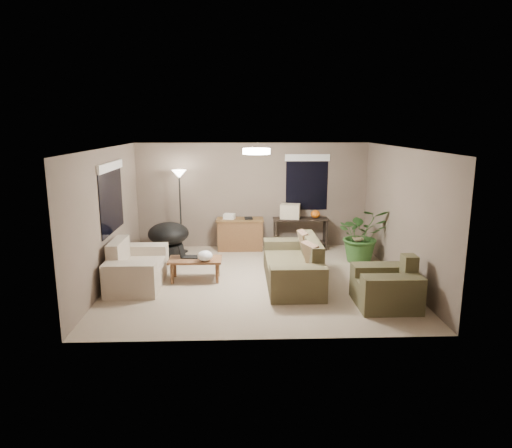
{
  "coord_description": "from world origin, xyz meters",
  "views": [
    {
      "loc": [
        -0.31,
        -8.32,
        2.91
      ],
      "look_at": [
        0.0,
        0.2,
        1.05
      ],
      "focal_mm": 32.0,
      "sensor_mm": 36.0,
      "label": 1
    }
  ],
  "objects_px": {
    "loveseat": "(136,269)",
    "armchair": "(387,288)",
    "main_sofa": "(294,267)",
    "console_table": "(300,231)",
    "houseplant": "(362,241)",
    "papasan_chair": "(169,237)",
    "cat_scratching_post": "(358,251)",
    "desk": "(240,234)",
    "floor_lamp": "(179,184)",
    "coffee_table": "(195,262)"
  },
  "relations": [
    {
      "from": "papasan_chair",
      "to": "houseplant",
      "type": "xyz_separation_m",
      "value": [
        4.21,
        -0.46,
        0.0
      ]
    },
    {
      "from": "loveseat",
      "to": "coffee_table",
      "type": "relative_size",
      "value": 1.6
    },
    {
      "from": "main_sofa",
      "to": "papasan_chair",
      "type": "xyz_separation_m",
      "value": [
        -2.6,
        1.75,
        0.17
      ]
    },
    {
      "from": "armchair",
      "to": "desk",
      "type": "relative_size",
      "value": 0.91
    },
    {
      "from": "main_sofa",
      "to": "console_table",
      "type": "height_order",
      "value": "main_sofa"
    },
    {
      "from": "coffee_table",
      "to": "console_table",
      "type": "height_order",
      "value": "console_table"
    },
    {
      "from": "console_table",
      "to": "armchair",
      "type": "bearing_deg",
      "value": -74.86
    },
    {
      "from": "houseplant",
      "to": "papasan_chair",
      "type": "bearing_deg",
      "value": 173.79
    },
    {
      "from": "armchair",
      "to": "desk",
      "type": "height_order",
      "value": "armchair"
    },
    {
      "from": "main_sofa",
      "to": "loveseat",
      "type": "xyz_separation_m",
      "value": [
        -2.95,
        -0.01,
        0.0
      ]
    },
    {
      "from": "main_sofa",
      "to": "houseplant",
      "type": "height_order",
      "value": "houseplant"
    },
    {
      "from": "console_table",
      "to": "cat_scratching_post",
      "type": "relative_size",
      "value": 2.6
    },
    {
      "from": "loveseat",
      "to": "console_table",
      "type": "bearing_deg",
      "value": 35.15
    },
    {
      "from": "cat_scratching_post",
      "to": "console_table",
      "type": "bearing_deg",
      "value": 139.54
    },
    {
      "from": "coffee_table",
      "to": "console_table",
      "type": "bearing_deg",
      "value": 43.3
    },
    {
      "from": "armchair",
      "to": "coffee_table",
      "type": "xyz_separation_m",
      "value": [
        -3.25,
        1.37,
        0.06
      ]
    },
    {
      "from": "papasan_chair",
      "to": "houseplant",
      "type": "relative_size",
      "value": 0.95
    },
    {
      "from": "armchair",
      "to": "console_table",
      "type": "height_order",
      "value": "armchair"
    },
    {
      "from": "armchair",
      "to": "papasan_chair",
      "type": "distance_m",
      "value": 4.94
    },
    {
      "from": "console_table",
      "to": "houseplant",
      "type": "relative_size",
      "value": 1.09
    },
    {
      "from": "loveseat",
      "to": "cat_scratching_post",
      "type": "xyz_separation_m",
      "value": [
        4.51,
        1.4,
        -0.08
      ]
    },
    {
      "from": "console_table",
      "to": "cat_scratching_post",
      "type": "distance_m",
      "value": 1.51
    },
    {
      "from": "main_sofa",
      "to": "loveseat",
      "type": "height_order",
      "value": "same"
    },
    {
      "from": "console_table",
      "to": "houseplant",
      "type": "xyz_separation_m",
      "value": [
        1.19,
        -1.07,
        0.03
      ]
    },
    {
      "from": "papasan_chair",
      "to": "cat_scratching_post",
      "type": "height_order",
      "value": "papasan_chair"
    },
    {
      "from": "armchair",
      "to": "papasan_chair",
      "type": "height_order",
      "value": "armchair"
    },
    {
      "from": "desk",
      "to": "cat_scratching_post",
      "type": "distance_m",
      "value": 2.75
    },
    {
      "from": "loveseat",
      "to": "armchair",
      "type": "height_order",
      "value": "same"
    },
    {
      "from": "coffee_table",
      "to": "console_table",
      "type": "relative_size",
      "value": 0.77
    },
    {
      "from": "main_sofa",
      "to": "cat_scratching_post",
      "type": "relative_size",
      "value": 4.4
    },
    {
      "from": "coffee_table",
      "to": "cat_scratching_post",
      "type": "distance_m",
      "value": 3.63
    },
    {
      "from": "main_sofa",
      "to": "desk",
      "type": "relative_size",
      "value": 2.0
    },
    {
      "from": "floor_lamp",
      "to": "cat_scratching_post",
      "type": "distance_m",
      "value": 4.26
    },
    {
      "from": "desk",
      "to": "cat_scratching_post",
      "type": "relative_size",
      "value": 2.2
    },
    {
      "from": "desk",
      "to": "houseplant",
      "type": "bearing_deg",
      "value": -21.98
    },
    {
      "from": "desk",
      "to": "houseplant",
      "type": "xyz_separation_m",
      "value": [
        2.62,
        -1.06,
        0.09
      ]
    },
    {
      "from": "loveseat",
      "to": "papasan_chair",
      "type": "distance_m",
      "value": 1.8
    },
    {
      "from": "coffee_table",
      "to": "cat_scratching_post",
      "type": "xyz_separation_m",
      "value": [
        3.43,
        1.19,
        -0.14
      ]
    },
    {
      "from": "desk",
      "to": "coffee_table",
      "type": "bearing_deg",
      "value": -111.82
    },
    {
      "from": "main_sofa",
      "to": "floor_lamp",
      "type": "height_order",
      "value": "floor_lamp"
    },
    {
      "from": "papasan_chair",
      "to": "floor_lamp",
      "type": "bearing_deg",
      "value": 64.49
    },
    {
      "from": "loveseat",
      "to": "coffee_table",
      "type": "bearing_deg",
      "value": 11.14
    },
    {
      "from": "loveseat",
      "to": "houseplant",
      "type": "height_order",
      "value": "houseplant"
    },
    {
      "from": "coffee_table",
      "to": "floor_lamp",
      "type": "height_order",
      "value": "floor_lamp"
    },
    {
      "from": "papasan_chair",
      "to": "cat_scratching_post",
      "type": "relative_size",
      "value": 2.26
    },
    {
      "from": "papasan_chair",
      "to": "armchair",
      "type": "bearing_deg",
      "value": -36.23
    },
    {
      "from": "main_sofa",
      "to": "papasan_chair",
      "type": "distance_m",
      "value": 3.14
    },
    {
      "from": "loveseat",
      "to": "desk",
      "type": "bearing_deg",
      "value": 50.62
    },
    {
      "from": "floor_lamp",
      "to": "cat_scratching_post",
      "type": "bearing_deg",
      "value": -11.78
    },
    {
      "from": "main_sofa",
      "to": "coffee_table",
      "type": "distance_m",
      "value": 1.88
    }
  ]
}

